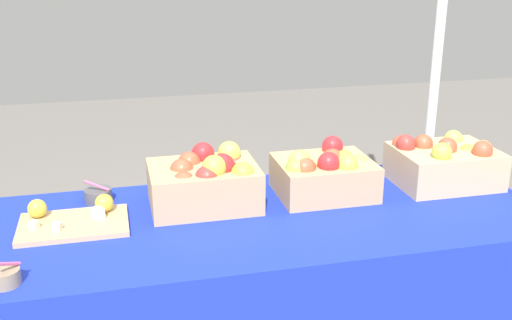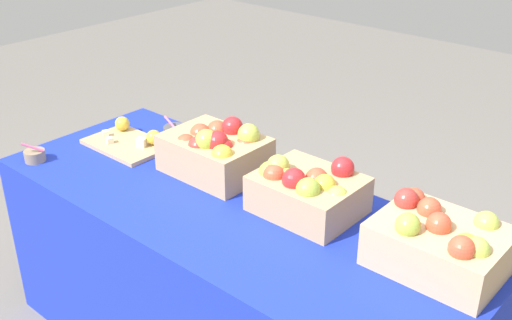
{
  "view_description": "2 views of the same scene",
  "coord_description": "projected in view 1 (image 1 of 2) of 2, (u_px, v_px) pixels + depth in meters",
  "views": [
    {
      "loc": [
        -0.5,
        -1.87,
        1.62
      ],
      "look_at": [
        -0.05,
        0.02,
        0.94
      ],
      "focal_mm": 43.1,
      "sensor_mm": 36.0,
      "label": 1
    },
    {
      "loc": [
        1.33,
        -1.39,
        1.86
      ],
      "look_at": [
        0.13,
        -0.01,
        0.95
      ],
      "focal_mm": 43.62,
      "sensor_mm": 36.0,
      "label": 2
    }
  ],
  "objects": [
    {
      "name": "sample_bowl_mid",
      "position": [
        5.0,
        277.0,
        1.67
      ],
      "size": [
        0.09,
        0.09,
        0.09
      ],
      "color": "gray",
      "rests_on": "table"
    },
    {
      "name": "apple_crate_left",
      "position": [
        444.0,
        162.0,
        2.37
      ],
      "size": [
        0.38,
        0.29,
        0.2
      ],
      "color": "tan",
      "rests_on": "table"
    },
    {
      "name": "sample_bowl_near",
      "position": [
        98.0,
        195.0,
        2.22
      ],
      "size": [
        0.1,
        0.1,
        0.09
      ],
      "color": "#4C4C51",
      "rests_on": "table"
    },
    {
      "name": "tent_pole",
      "position": [
        436.0,
        73.0,
        2.72
      ],
      "size": [
        0.04,
        0.04,
        2.16
      ],
      "primitive_type": "cylinder",
      "color": "white",
      "rests_on": "ground_plane"
    },
    {
      "name": "apple_crate_middle",
      "position": [
        324.0,
        173.0,
        2.26
      ],
      "size": [
        0.35,
        0.29,
        0.19
      ],
      "color": "tan",
      "rests_on": "table"
    },
    {
      "name": "cutting_board_front",
      "position": [
        73.0,
        220.0,
        2.03
      ],
      "size": [
        0.35,
        0.23,
        0.08
      ],
      "color": "tan",
      "rests_on": "table"
    },
    {
      "name": "apple_crate_right",
      "position": [
        206.0,
        181.0,
        2.16
      ],
      "size": [
        0.38,
        0.28,
        0.21
      ],
      "color": "tan",
      "rests_on": "table"
    },
    {
      "name": "table",
      "position": [
        270.0,
        307.0,
        2.24
      ],
      "size": [
        1.9,
        0.76,
        0.74
      ],
      "primitive_type": "cube",
      "color": "#192DB7",
      "rests_on": "ground_plane"
    }
  ]
}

